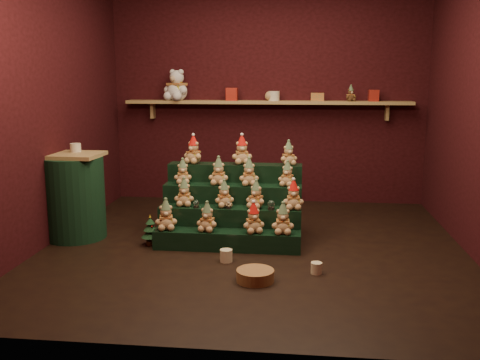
# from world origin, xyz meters

# --- Properties ---
(ground) EXTENTS (4.00, 4.00, 0.00)m
(ground) POSITION_xyz_m (0.00, 0.00, 0.00)
(ground) COLOR black
(ground) RESTS_ON ground
(back_wall) EXTENTS (4.00, 0.10, 2.80)m
(back_wall) POSITION_xyz_m (0.00, 2.05, 1.40)
(back_wall) COLOR black
(back_wall) RESTS_ON ground
(front_wall) EXTENTS (4.00, 0.10, 2.80)m
(front_wall) POSITION_xyz_m (0.00, -2.05, 1.40)
(front_wall) COLOR black
(front_wall) RESTS_ON ground
(left_wall) EXTENTS (0.10, 4.00, 2.80)m
(left_wall) POSITION_xyz_m (-2.05, 0.00, 1.40)
(left_wall) COLOR black
(left_wall) RESTS_ON ground
(back_shelf) EXTENTS (3.60, 0.26, 0.24)m
(back_shelf) POSITION_xyz_m (0.00, 1.87, 1.29)
(back_shelf) COLOR tan
(back_shelf) RESTS_ON ground
(riser_tier_front) EXTENTS (1.40, 0.22, 0.18)m
(riser_tier_front) POSITION_xyz_m (-0.25, -0.10, 0.09)
(riser_tier_front) COLOR black
(riser_tier_front) RESTS_ON ground
(riser_tier_midfront) EXTENTS (1.40, 0.22, 0.36)m
(riser_tier_midfront) POSITION_xyz_m (-0.25, 0.12, 0.18)
(riser_tier_midfront) COLOR black
(riser_tier_midfront) RESTS_ON ground
(riser_tier_midback) EXTENTS (1.40, 0.22, 0.54)m
(riser_tier_midback) POSITION_xyz_m (-0.25, 0.34, 0.27)
(riser_tier_midback) COLOR black
(riser_tier_midback) RESTS_ON ground
(riser_tier_back) EXTENTS (1.40, 0.22, 0.72)m
(riser_tier_back) POSITION_xyz_m (-0.25, 0.56, 0.36)
(riser_tier_back) COLOR black
(riser_tier_back) RESTS_ON ground
(teddy_0) EXTENTS (0.25, 0.24, 0.29)m
(teddy_0) POSITION_xyz_m (-0.83, -0.11, 0.33)
(teddy_0) COLOR tan
(teddy_0) RESTS_ON riser_tier_front
(teddy_1) EXTENTS (0.23, 0.21, 0.28)m
(teddy_1) POSITION_xyz_m (-0.43, -0.12, 0.32)
(teddy_1) COLOR tan
(teddy_1) RESTS_ON riser_tier_front
(teddy_2) EXTENTS (0.25, 0.24, 0.28)m
(teddy_2) POSITION_xyz_m (0.01, -0.12, 0.32)
(teddy_2) COLOR tan
(teddy_2) RESTS_ON riser_tier_front
(teddy_3) EXTENTS (0.22, 0.20, 0.29)m
(teddy_3) POSITION_xyz_m (0.28, -0.12, 0.33)
(teddy_3) COLOR tan
(teddy_3) RESTS_ON riser_tier_front
(teddy_4) EXTENTS (0.21, 0.19, 0.27)m
(teddy_4) POSITION_xyz_m (-0.70, 0.13, 0.50)
(teddy_4) COLOR tan
(teddy_4) RESTS_ON riser_tier_midfront
(teddy_5) EXTENTS (0.24, 0.23, 0.26)m
(teddy_5) POSITION_xyz_m (-0.30, 0.13, 0.49)
(teddy_5) COLOR tan
(teddy_5) RESTS_ON riser_tier_midfront
(teddy_6) EXTENTS (0.25, 0.24, 0.27)m
(teddy_6) POSITION_xyz_m (0.01, 0.12, 0.50)
(teddy_6) COLOR tan
(teddy_6) RESTS_ON riser_tier_midfront
(teddy_7) EXTENTS (0.22, 0.20, 0.28)m
(teddy_7) POSITION_xyz_m (0.37, 0.11, 0.50)
(teddy_7) COLOR tan
(teddy_7) RESTS_ON riser_tier_midfront
(teddy_8) EXTENTS (0.21, 0.20, 0.25)m
(teddy_8) POSITION_xyz_m (-0.76, 0.35, 0.67)
(teddy_8) COLOR tan
(teddy_8) RESTS_ON riser_tier_midback
(teddy_9) EXTENTS (0.20, 0.19, 0.28)m
(teddy_9) POSITION_xyz_m (-0.39, 0.33, 0.68)
(teddy_9) COLOR tan
(teddy_9) RESTS_ON riser_tier_midback
(teddy_10) EXTENTS (0.22, 0.20, 0.27)m
(teddy_10) POSITION_xyz_m (-0.08, 0.33, 0.68)
(teddy_10) COLOR tan
(teddy_10) RESTS_ON riser_tier_midback
(teddy_11) EXTENTS (0.22, 0.20, 0.25)m
(teddy_11) POSITION_xyz_m (0.31, 0.34, 0.67)
(teddy_11) COLOR tan
(teddy_11) RESTS_ON riser_tier_midback
(teddy_12) EXTENTS (0.26, 0.25, 0.29)m
(teddy_12) POSITION_xyz_m (-0.69, 0.55, 0.86)
(teddy_12) COLOR tan
(teddy_12) RESTS_ON riser_tier_back
(teddy_13) EXTENTS (0.25, 0.23, 0.30)m
(teddy_13) POSITION_xyz_m (-0.17, 0.56, 0.87)
(teddy_13) COLOR tan
(teddy_13) RESTS_ON riser_tier_back
(teddy_14) EXTENTS (0.23, 0.22, 0.25)m
(teddy_14) POSITION_xyz_m (0.31, 0.55, 0.85)
(teddy_14) COLOR tan
(teddy_14) RESTS_ON riser_tier_back
(snow_globe_a) EXTENTS (0.06, 0.06, 0.08)m
(snow_globe_a) POSITION_xyz_m (-0.57, 0.06, 0.40)
(snow_globe_a) COLOR black
(snow_globe_a) RESTS_ON riser_tier_midfront
(snow_globe_b) EXTENTS (0.06, 0.06, 0.08)m
(snow_globe_b) POSITION_xyz_m (-0.25, 0.06, 0.40)
(snow_globe_b) COLOR black
(snow_globe_b) RESTS_ON riser_tier_midfront
(snow_globe_c) EXTENTS (0.07, 0.07, 0.10)m
(snow_globe_c) POSITION_xyz_m (0.16, 0.06, 0.41)
(snow_globe_c) COLOR black
(snow_globe_c) RESTS_ON riser_tier_midfront
(side_table) EXTENTS (0.61, 0.61, 0.87)m
(side_table) POSITION_xyz_m (-1.83, 0.11, 0.43)
(side_table) COLOR tan
(side_table) RESTS_ON ground
(table_ornament) EXTENTS (0.11, 0.11, 0.09)m
(table_ornament) POSITION_xyz_m (-1.83, 0.21, 0.91)
(table_ornament) COLOR beige
(table_ornament) RESTS_ON side_table
(mini_christmas_tree) EXTENTS (0.18, 0.18, 0.31)m
(mini_christmas_tree) POSITION_xyz_m (-1.01, -0.05, 0.15)
(mini_christmas_tree) COLOR #453018
(mini_christmas_tree) RESTS_ON ground
(mug_left) EXTENTS (0.11, 0.11, 0.11)m
(mug_left) POSITION_xyz_m (-0.21, -0.44, 0.06)
(mug_left) COLOR beige
(mug_left) RESTS_ON ground
(mug_right) EXTENTS (0.10, 0.10, 0.10)m
(mug_right) POSITION_xyz_m (0.58, -0.65, 0.05)
(mug_right) COLOR beige
(mug_right) RESTS_ON ground
(wicker_basket) EXTENTS (0.38, 0.38, 0.10)m
(wicker_basket) POSITION_xyz_m (0.09, -0.88, 0.05)
(wicker_basket) COLOR olive
(wicker_basket) RESTS_ON ground
(white_bear) EXTENTS (0.45, 0.43, 0.49)m
(white_bear) POSITION_xyz_m (-1.15, 1.84, 1.57)
(white_bear) COLOR white
(white_bear) RESTS_ON back_shelf
(brown_bear) EXTENTS (0.18, 0.17, 0.19)m
(brown_bear) POSITION_xyz_m (1.04, 1.84, 1.42)
(brown_bear) COLOR #4B3019
(brown_bear) RESTS_ON back_shelf
(gift_tin_red_a) EXTENTS (0.14, 0.14, 0.16)m
(gift_tin_red_a) POSITION_xyz_m (-0.44, 1.85, 1.40)
(gift_tin_red_a) COLOR #AA261A
(gift_tin_red_a) RESTS_ON back_shelf
(gift_tin_cream) EXTENTS (0.14, 0.14, 0.12)m
(gift_tin_cream) POSITION_xyz_m (0.09, 1.85, 1.38)
(gift_tin_cream) COLOR beige
(gift_tin_cream) RESTS_ON back_shelf
(gift_tin_red_b) EXTENTS (0.12, 0.12, 0.14)m
(gift_tin_red_b) POSITION_xyz_m (1.32, 1.85, 1.39)
(gift_tin_red_b) COLOR #AA261A
(gift_tin_red_b) RESTS_ON back_shelf
(shelf_plush_ball) EXTENTS (0.12, 0.12, 0.12)m
(shelf_plush_ball) POSITION_xyz_m (0.04, 1.85, 1.38)
(shelf_plush_ball) COLOR tan
(shelf_plush_ball) RESTS_ON back_shelf
(scarf_gift_box) EXTENTS (0.16, 0.10, 0.10)m
(scarf_gift_box) POSITION_xyz_m (0.63, 1.85, 1.37)
(scarf_gift_box) COLOR #EA5621
(scarf_gift_box) RESTS_ON back_shelf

